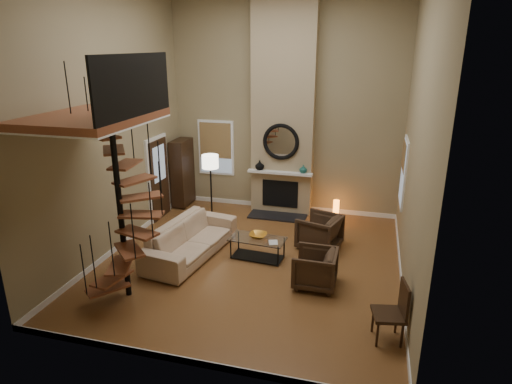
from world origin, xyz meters
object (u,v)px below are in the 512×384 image
(sofa, at_px, (190,238))
(armchair_far, at_px, (319,269))
(hutch, at_px, (182,172))
(armchair_near, at_px, (323,233))
(floor_lamp, at_px, (210,167))
(side_chair, at_px, (395,310))
(coffee_table, at_px, (257,246))
(accent_lamp, at_px, (336,210))

(sofa, distance_m, armchair_far, 2.85)
(armchair_far, bearing_deg, hutch, -128.31)
(armchair_far, bearing_deg, armchair_near, -174.88)
(floor_lamp, distance_m, side_chair, 5.90)
(coffee_table, bearing_deg, armchair_far, -30.02)
(hutch, bearing_deg, floor_lamp, -36.26)
(sofa, bearing_deg, accent_lamp, -36.27)
(armchair_near, height_order, armchair_far, armchair_near)
(coffee_table, xyz_separation_m, floor_lamp, (-1.68, 1.77, 1.13))
(hutch, relative_size, coffee_table, 1.51)
(armchair_far, bearing_deg, coffee_table, -119.35)
(hutch, distance_m, armchair_far, 5.48)
(armchair_far, bearing_deg, sofa, -100.53)
(armchair_far, distance_m, side_chair, 1.84)
(sofa, relative_size, armchair_near, 2.90)
(hutch, distance_m, accent_lamp, 4.30)
(hutch, xyz_separation_m, side_chair, (5.53, -4.72, -0.42))
(armchair_far, height_order, accent_lamp, armchair_far)
(side_chair, bearing_deg, armchair_far, 135.13)
(floor_lamp, bearing_deg, armchair_near, -17.16)
(armchair_near, xyz_separation_m, side_chair, (1.43, -2.96, 0.17))
(armchair_near, xyz_separation_m, accent_lamp, (0.14, 1.75, -0.10))
(sofa, xyz_separation_m, side_chair, (4.10, -1.85, 0.13))
(coffee_table, relative_size, floor_lamp, 0.70)
(hutch, relative_size, side_chair, 1.84)
(hutch, distance_m, floor_lamp, 1.51)
(hutch, relative_size, sofa, 0.73)
(floor_lamp, distance_m, accent_lamp, 3.40)
(hutch, height_order, armchair_near, hutch)
(sofa, relative_size, armchair_far, 3.16)
(armchair_near, relative_size, armchair_far, 1.09)
(side_chair, bearing_deg, hutch, 139.54)
(coffee_table, height_order, side_chair, side_chair)
(sofa, bearing_deg, floor_lamp, 16.00)
(armchair_far, distance_m, coffee_table, 1.61)
(accent_lamp, bearing_deg, coffee_table, -118.20)
(hutch, distance_m, sofa, 3.26)
(hutch, bearing_deg, accent_lamp, -0.21)
(armchair_near, bearing_deg, coffee_table, -38.62)
(armchair_near, distance_m, armchair_far, 1.67)
(armchair_near, distance_m, floor_lamp, 3.26)
(armchair_near, height_order, floor_lamp, floor_lamp)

